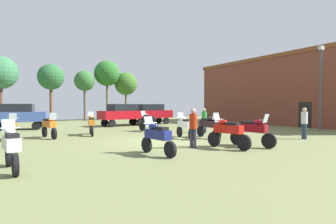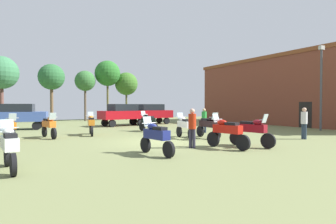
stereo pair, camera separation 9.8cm
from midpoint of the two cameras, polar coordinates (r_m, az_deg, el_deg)
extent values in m
cube|color=olive|center=(14.77, -2.05, -6.02)|extent=(44.00, 52.00, 0.02)
cube|color=brown|center=(30.96, 23.65, 3.63)|extent=(6.00, 21.20, 6.39)
cube|color=brown|center=(31.28, 23.71, 9.81)|extent=(6.12, 21.62, 0.35)
cube|color=black|center=(26.50, 25.78, -0.52)|extent=(0.08, 1.20, 2.20)
cylinder|color=black|center=(19.28, -15.45, -3.35)|extent=(0.24, 0.65, 0.64)
cylinder|color=black|center=(17.75, -15.17, -3.76)|extent=(0.24, 0.65, 0.64)
cube|color=orange|center=(18.48, -15.33, -2.00)|extent=(0.60, 1.36, 0.36)
ellipsoid|color=orange|center=(18.76, -15.38, -1.10)|extent=(0.41, 0.53, 0.24)
cube|color=black|center=(18.24, -15.29, -1.29)|extent=(0.40, 0.61, 0.12)
cube|color=silver|center=(19.08, -15.45, -0.52)|extent=(0.38, 0.22, 0.39)
cylinder|color=#B7B7BC|center=(18.98, -15.43, -0.71)|extent=(0.62, 0.15, 0.04)
cylinder|color=black|center=(15.94, 9.67, -4.29)|extent=(0.13, 0.65, 0.64)
cylinder|color=black|center=(17.19, 6.42, -3.87)|extent=(0.13, 0.65, 0.64)
cube|color=black|center=(16.52, 7.99, -2.34)|extent=(0.38, 1.34, 0.36)
ellipsoid|color=black|center=(16.26, 8.62, -1.42)|extent=(0.33, 0.49, 0.24)
cube|color=black|center=(16.69, 7.51, -1.48)|extent=(0.31, 0.57, 0.12)
cube|color=silver|center=(15.99, 9.35, -0.82)|extent=(0.36, 0.16, 0.39)
cylinder|color=#B7B7BC|center=(16.07, 9.13, -1.02)|extent=(0.62, 0.05, 0.04)
cylinder|color=black|center=(11.45, -4.57, -6.59)|extent=(0.20, 0.62, 0.61)
cylinder|color=black|center=(10.22, 0.16, -7.56)|extent=(0.20, 0.62, 0.61)
cube|color=navy|center=(10.77, -2.35, -4.51)|extent=(0.54, 1.34, 0.36)
ellipsoid|color=navy|center=(10.98, -3.23, -2.93)|extent=(0.38, 0.52, 0.24)
cube|color=black|center=(10.56, -1.63, -3.32)|extent=(0.38, 0.60, 0.12)
cube|color=silver|center=(11.24, -4.17, -1.91)|extent=(0.38, 0.20, 0.39)
cylinder|color=#B7B7BC|center=(11.16, -3.89, -2.24)|extent=(0.62, 0.12, 0.04)
cylinder|color=black|center=(13.14, 19.46, -5.50)|extent=(0.29, 0.68, 0.67)
cylinder|color=black|center=(13.89, 13.50, -5.09)|extent=(0.29, 0.68, 0.67)
cube|color=maroon|center=(13.45, 16.41, -3.12)|extent=(0.71, 1.40, 0.36)
ellipsoid|color=maroon|center=(13.29, 17.57, -1.97)|extent=(0.44, 0.55, 0.24)
cube|color=black|center=(13.55, 15.53, -2.07)|extent=(0.44, 0.62, 0.12)
cube|color=silver|center=(13.13, 18.89, -1.24)|extent=(0.39, 0.24, 0.39)
cylinder|color=#B7B7BC|center=(13.17, 18.49, -1.49)|extent=(0.61, 0.20, 0.04)
cylinder|color=black|center=(10.13, -29.72, -7.76)|extent=(0.18, 0.63, 0.62)
cylinder|color=black|center=(8.63, -28.69, -9.32)|extent=(0.18, 0.63, 0.62)
cube|color=silver|center=(9.31, -29.28, -5.49)|extent=(0.49, 1.33, 0.36)
ellipsoid|color=silver|center=(9.57, -29.49, -3.63)|extent=(0.37, 0.51, 0.24)
cube|color=black|center=(9.06, -29.14, -4.15)|extent=(0.36, 0.59, 0.12)
cube|color=silver|center=(9.88, -29.70, -2.43)|extent=(0.37, 0.19, 0.39)
cylinder|color=#B7B7BC|center=(9.79, -29.64, -2.82)|extent=(0.62, 0.10, 0.04)
cylinder|color=black|center=(16.99, 2.16, -3.96)|extent=(0.21, 0.63, 0.62)
cylinder|color=black|center=(15.53, 4.58, -4.47)|extent=(0.21, 0.63, 0.62)
cube|color=silver|center=(16.22, 3.32, -2.47)|extent=(0.55, 1.42, 0.36)
ellipsoid|color=silver|center=(16.48, 2.86, -1.43)|extent=(0.38, 0.52, 0.24)
cube|color=black|center=(15.98, 3.68, -1.66)|extent=(0.38, 0.60, 0.12)
cube|color=silver|center=(16.79, 2.38, -0.77)|extent=(0.38, 0.20, 0.39)
cylinder|color=#B7B7BC|center=(16.70, 2.52, -0.98)|extent=(0.62, 0.12, 0.04)
cylinder|color=black|center=(16.94, -22.12, -4.06)|extent=(0.25, 0.65, 0.63)
cylinder|color=black|center=(18.41, -23.75, -3.65)|extent=(0.25, 0.65, 0.63)
cube|color=#CD651D|center=(17.64, -22.98, -2.23)|extent=(0.63, 1.36, 0.36)
ellipsoid|color=#CD651D|center=(17.34, -22.68, -1.36)|extent=(0.41, 0.54, 0.24)
cube|color=black|center=(17.84, -23.23, -1.42)|extent=(0.41, 0.61, 0.12)
cube|color=silver|center=(17.02, -22.32, -0.80)|extent=(0.38, 0.22, 0.39)
cylinder|color=#B7B7BC|center=(17.12, -22.43, -0.99)|extent=(0.61, 0.17, 0.04)
cylinder|color=black|center=(16.86, -28.81, -4.16)|extent=(0.23, 0.64, 0.63)
cylinder|color=black|center=(18.28, -29.65, -3.75)|extent=(0.23, 0.64, 0.63)
cube|color=#BF6215|center=(17.53, -29.27, -2.34)|extent=(0.57, 1.28, 0.36)
ellipsoid|color=#BF6215|center=(17.24, -29.12, -1.47)|extent=(0.40, 0.53, 0.24)
cube|color=black|center=(17.73, -29.40, -1.53)|extent=(0.39, 0.60, 0.12)
cube|color=silver|center=(16.93, -28.94, -0.90)|extent=(0.38, 0.21, 0.39)
cylinder|color=#B7B7BC|center=(17.02, -28.99, -1.10)|extent=(0.62, 0.14, 0.04)
cylinder|color=black|center=(13.18, 9.04, -5.41)|extent=(0.24, 0.68, 0.67)
cylinder|color=black|center=(12.19, 14.82, -5.99)|extent=(0.24, 0.68, 0.67)
cube|color=red|center=(12.62, 11.83, -3.36)|extent=(0.60, 1.42, 0.36)
ellipsoid|color=red|center=(12.79, 10.74, -2.04)|extent=(0.40, 0.53, 0.24)
cube|color=black|center=(12.45, 12.70, -2.32)|extent=(0.40, 0.60, 0.12)
cube|color=silver|center=(13.00, 9.57, -1.18)|extent=(0.38, 0.21, 0.39)
cylinder|color=#B7B7BC|center=(12.94, 9.92, -1.46)|extent=(0.62, 0.15, 0.04)
cylinder|color=black|center=(21.01, -5.34, -2.93)|extent=(0.26, 0.65, 0.64)
cylinder|color=black|center=(19.86, -2.82, -3.17)|extent=(0.26, 0.65, 0.64)
cube|color=black|center=(20.40, -4.12, -1.64)|extent=(0.62, 1.29, 0.36)
ellipsoid|color=black|center=(20.61, -4.59, -0.84)|extent=(0.42, 0.54, 0.24)
cube|color=black|center=(20.22, -3.74, -0.99)|extent=(0.41, 0.61, 0.12)
cube|color=silver|center=(20.85, -5.11, -0.32)|extent=(0.38, 0.23, 0.39)
cylinder|color=#B7B7BC|center=(20.77, -4.96, -0.49)|extent=(0.61, 0.17, 0.04)
cylinder|color=black|center=(24.94, -11.31, -2.27)|extent=(0.67, 0.32, 0.64)
cylinder|color=black|center=(26.22, -12.76, -2.10)|extent=(0.67, 0.32, 0.64)
cylinder|color=black|center=(26.41, -5.67, -2.05)|extent=(0.67, 0.32, 0.64)
cylinder|color=black|center=(27.63, -7.30, -1.90)|extent=(0.67, 0.32, 0.64)
cube|color=maroon|center=(26.24, -9.20, -0.56)|extent=(4.53, 2.46, 0.75)
cube|color=black|center=(26.22, -9.21, 0.92)|extent=(2.59, 1.94, 0.61)
cylinder|color=black|center=(27.00, -5.69, -1.97)|extent=(0.65, 0.26, 0.64)
cylinder|color=black|center=(28.28, -7.03, -1.83)|extent=(0.65, 0.26, 0.64)
cylinder|color=black|center=(28.46, -0.45, -1.80)|extent=(0.65, 0.26, 0.64)
cylinder|color=black|center=(29.68, -1.94, -1.67)|extent=(0.65, 0.26, 0.64)
cube|color=maroon|center=(28.29, -3.73, -0.41)|extent=(4.40, 2.05, 0.75)
cube|color=black|center=(28.28, -3.73, 0.97)|extent=(2.45, 1.72, 0.61)
cylinder|color=black|center=(23.87, -25.10, -2.53)|extent=(0.67, 0.35, 0.64)
cylinder|color=black|center=(25.29, -24.70, -2.32)|extent=(0.67, 0.35, 0.64)
cube|color=#395399|center=(24.77, -28.27, -0.82)|extent=(4.58, 2.63, 0.75)
cube|color=black|center=(24.75, -28.29, 0.75)|extent=(2.64, 2.03, 0.61)
cylinder|color=#222C43|center=(19.58, 6.92, -2.98)|extent=(0.14, 0.14, 0.81)
cylinder|color=#222C43|center=(19.62, 7.40, -2.98)|extent=(0.14, 0.14, 0.81)
cylinder|color=#248C36|center=(19.56, 7.16, -0.85)|extent=(0.44, 0.44, 0.64)
sphere|color=tan|center=(19.55, 7.17, 0.42)|extent=(0.22, 0.22, 0.22)
cylinder|color=#283649|center=(17.58, 25.37, -3.54)|extent=(0.14, 0.14, 0.85)
cylinder|color=#283649|center=(17.47, 25.80, -3.57)|extent=(0.14, 0.14, 0.85)
cylinder|color=silver|center=(17.48, 25.61, -1.06)|extent=(0.37, 0.37, 0.68)
sphere|color=tan|center=(17.47, 25.63, 0.43)|extent=(0.23, 0.23, 0.23)
cylinder|color=#2F2C3E|center=(12.60, 4.52, -5.31)|extent=(0.14, 0.14, 0.85)
cylinder|color=#2F2C3E|center=(12.52, 5.20, -5.36)|extent=(0.14, 0.14, 0.85)
cylinder|color=#B0270F|center=(12.50, 4.87, -1.88)|extent=(0.46, 0.46, 0.67)
sphere|color=tan|center=(12.48, 4.87, 0.18)|extent=(0.23, 0.23, 0.23)
cylinder|color=brown|center=(33.75, -30.69, 1.78)|extent=(0.40, 0.40, 4.49)
sphere|color=#346D44|center=(33.91, -30.75, 6.86)|extent=(3.38, 3.38, 3.38)
cylinder|color=brown|center=(34.06, -22.55, 1.78)|extent=(0.34, 0.34, 4.40)
sphere|color=#285D30|center=(34.20, -22.60, 6.55)|extent=(2.85, 2.85, 2.85)
cylinder|color=brown|center=(36.36, -12.24, 2.44)|extent=(0.25, 0.25, 5.18)
sphere|color=#276524|center=(36.57, -12.27, 7.62)|extent=(3.17, 3.17, 3.17)
cylinder|color=brown|center=(35.38, -16.50, 1.71)|extent=(0.26, 0.26, 4.27)
sphere|color=#30642E|center=(35.50, -16.53, 6.04)|extent=(2.43, 2.43, 2.43)
cylinder|color=#4C4B29|center=(37.41, -8.56, 1.54)|extent=(0.25, 0.25, 4.03)
sphere|color=#366723|center=(37.52, -8.57, 5.64)|extent=(2.96, 2.96, 2.96)
cylinder|color=#47474C|center=(24.07, 28.29, 3.87)|extent=(0.16, 0.16, 6.02)
cube|color=#B2B2AD|center=(24.42, 28.37, 11.29)|extent=(0.44, 0.24, 0.30)
camera|label=1|loc=(0.05, -90.13, 0.00)|focal=30.27mm
camera|label=2|loc=(0.05, 89.87, 0.00)|focal=30.27mm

